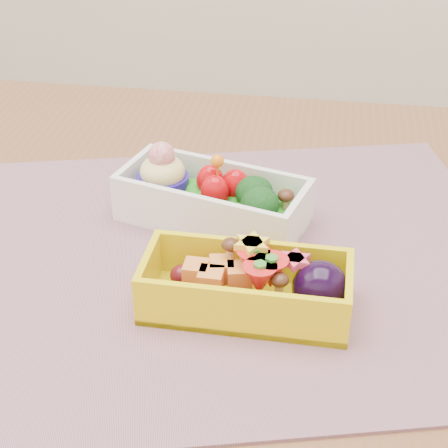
# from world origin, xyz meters

# --- Properties ---
(table) EXTENTS (1.20, 0.80, 0.75)m
(table) POSITION_xyz_m (0.00, 0.00, 0.65)
(table) COLOR brown
(table) RESTS_ON ground
(placemat) EXTENTS (0.66, 0.56, 0.00)m
(placemat) POSITION_xyz_m (-0.04, -0.00, 0.75)
(placemat) COLOR #9D6C72
(placemat) RESTS_ON table
(bento_white) EXTENTS (0.20, 0.13, 0.08)m
(bento_white) POSITION_xyz_m (-0.06, 0.06, 0.78)
(bento_white) COLOR white
(bento_white) RESTS_ON placemat
(bento_yellow) EXTENTS (0.17, 0.08, 0.06)m
(bento_yellow) POSITION_xyz_m (-0.00, -0.07, 0.78)
(bento_yellow) COLOR yellow
(bento_yellow) RESTS_ON placemat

